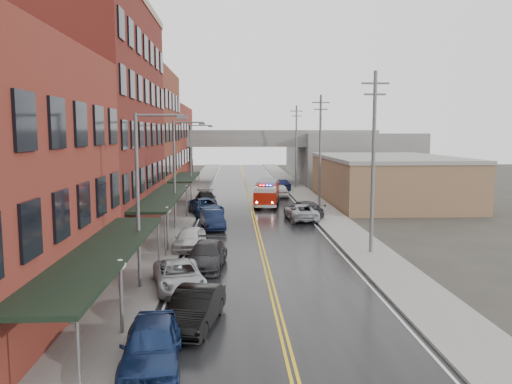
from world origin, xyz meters
name	(u,v)px	position (x,y,z in m)	size (l,w,h in m)	color
ground	(288,355)	(0.00, 0.00, 0.00)	(220.00, 220.00, 0.00)	#2D2B26
road	(254,217)	(0.00, 30.00, 0.01)	(11.00, 160.00, 0.02)	black
sidewalk_left	(177,217)	(-7.30, 30.00, 0.07)	(3.00, 160.00, 0.15)	slate
sidewalk_right	(329,216)	(7.30, 30.00, 0.07)	(3.00, 160.00, 0.15)	slate
curb_left	(195,217)	(-5.65, 30.00, 0.07)	(0.30, 160.00, 0.15)	gray
curb_right	(312,216)	(5.65, 30.00, 0.07)	(0.30, 160.00, 0.15)	gray
brick_building_b	(89,121)	(-13.30, 23.00, 9.00)	(9.00, 20.00, 18.00)	#5C1D18
brick_building_c	(133,138)	(-13.30, 40.50, 7.50)	(9.00, 15.00, 15.00)	brown
brick_building_far	(157,147)	(-13.30, 58.00, 6.00)	(9.00, 20.00, 12.00)	maroon
tan_building	(387,181)	(16.00, 40.00, 2.50)	(14.00, 22.00, 5.00)	brown
right_far_block	(346,156)	(18.00, 70.00, 4.00)	(18.00, 30.00, 8.00)	slate
awning_0	(105,251)	(-7.49, 4.00, 2.99)	(2.60, 16.00, 3.09)	black
awning_1	(165,196)	(-7.49, 23.00, 2.99)	(2.60, 18.00, 3.09)	black
awning_2	(185,177)	(-7.49, 40.50, 2.99)	(2.60, 13.00, 3.09)	black
globe_lamp_0	(121,279)	(-6.40, 2.00, 2.31)	(0.44, 0.44, 3.12)	#59595B
globe_lamp_1	(167,219)	(-6.40, 16.00, 2.31)	(0.44, 0.44, 3.12)	#59595B
globe_lamp_2	(187,194)	(-6.40, 30.00, 2.31)	(0.44, 0.44, 3.12)	#59595B
street_lamp_0	(142,190)	(-6.55, 8.00, 5.19)	(2.64, 0.22, 9.00)	#59595B
street_lamp_1	(177,168)	(-6.55, 24.00, 5.19)	(2.64, 0.22, 9.00)	#59595B
street_lamp_2	(193,158)	(-6.55, 40.00, 5.19)	(2.64, 0.22, 9.00)	#59595B
utility_pole_0	(373,159)	(7.20, 15.00, 6.31)	(1.80, 0.24, 12.00)	#59595B
utility_pole_1	(320,150)	(7.20, 35.00, 6.31)	(1.80, 0.24, 12.00)	#59595B
utility_pole_2	(296,145)	(7.20, 55.00, 6.31)	(1.80, 0.24, 12.00)	#59595B
overpass	(245,146)	(0.00, 62.00, 5.99)	(40.00, 10.00, 7.50)	slate
fire_truck	(267,193)	(1.77, 37.44, 1.49)	(3.82, 7.78, 2.75)	#B41708
parked_car_left_0	(152,345)	(-4.78, -0.80, 0.84)	(1.98, 4.91, 1.67)	#15254F
parked_car_left_1	(195,308)	(-3.60, 2.85, 0.79)	(1.67, 4.79, 1.58)	black
parked_car_left_2	(179,276)	(-4.79, 7.88, 0.71)	(2.37, 5.14, 1.43)	#A8ACB0
parked_car_left_3	(206,255)	(-3.60, 12.02, 0.76)	(2.13, 5.24, 1.52)	black
parked_car_left_4	(190,239)	(-5.00, 16.80, 0.78)	(1.83, 4.55, 1.55)	silver
parked_car_left_5	(213,220)	(-3.71, 24.37, 0.77)	(1.63, 4.67, 1.54)	black
parked_car_left_6	(205,207)	(-4.74, 31.48, 0.81)	(2.70, 5.85, 1.63)	navy
parked_car_left_7	(206,199)	(-5.00, 37.46, 0.81)	(2.28, 5.60, 1.63)	black
parked_car_right_0	(301,212)	(4.29, 28.20, 0.77)	(2.54, 5.51, 1.53)	#A0A3A7
parked_car_right_1	(304,209)	(4.83, 29.80, 0.79)	(2.22, 5.45, 1.58)	#242326
parked_car_right_2	(279,190)	(3.82, 45.21, 0.83)	(1.95, 4.86, 1.65)	silver
parked_car_right_3	(279,185)	(4.42, 51.89, 0.82)	(1.73, 4.97, 1.64)	black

